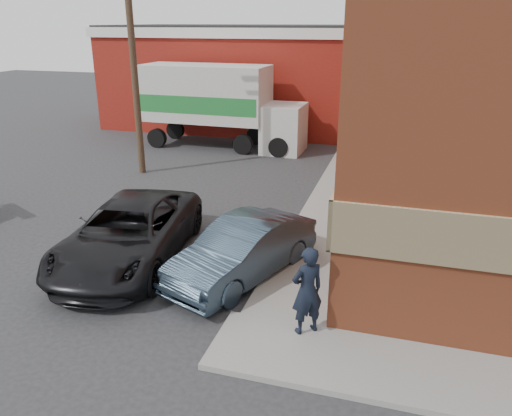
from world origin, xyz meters
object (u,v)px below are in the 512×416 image
Objects in this scene: sedan at (243,250)px; box_truck at (221,101)px; warehouse at (255,76)px; man at (307,291)px; utility_pole at (133,51)px; suv_a at (129,233)px.

sedan is 0.54× the size of box_truck.
man is at bearing -70.61° from warehouse.
sedan is at bearing -66.54° from box_truck.
suv_a is (3.66, -7.29, -3.97)m from utility_pole.
warehouse is 19.13m from sedan.
suv_a is (2.16, -18.29, -2.04)m from warehouse.
man is 0.23× the size of box_truck.
sedan is (5.20, -18.29, -2.10)m from warehouse.
utility_pole reaches higher than box_truck.
utility_pole is at bearing -106.46° from box_truck.
warehouse is 21.54m from man.
box_truck is (-5.12, 12.34, 1.53)m from sedan.
warehouse is 3.79× the size of sedan.
man is (7.13, -20.25, -1.79)m from warehouse.
utility_pole reaches higher than sedan.
warehouse is 2.06× the size of box_truck.
utility_pole reaches higher than man.
man is 15.99m from box_truck.
suv_a is at bearing -159.03° from sedan.
warehouse reaches higher than suv_a.
box_truck reaches higher than man.
box_truck is at bearing -103.56° from man.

